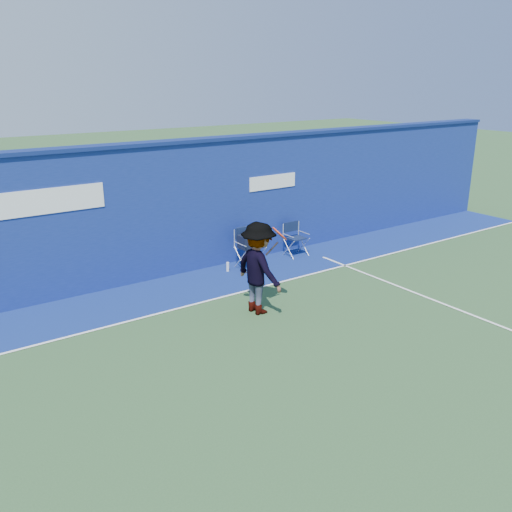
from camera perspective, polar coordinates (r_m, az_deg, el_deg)
ground at (r=8.55m, az=2.13°, el=-12.68°), size 80.00×80.00×0.00m
stadium_wall at (r=12.23m, az=-12.59°, el=4.40°), size 24.00×0.50×3.08m
out_of_bounds_strip at (r=11.73m, az=-9.98°, el=-3.98°), size 24.00×1.80×0.01m
court_lines at (r=8.96m, az=-0.21°, el=-11.00°), size 24.00×12.00×0.01m
directors_chair_left at (r=13.03m, az=-0.63°, el=0.50°), size 0.58×0.53×0.97m
directors_chair_right at (r=14.02m, az=4.20°, el=1.13°), size 0.51×0.46×0.85m
water_bottle at (r=12.87m, az=-2.99°, el=-1.15°), size 0.07×0.07×0.23m
tennis_player at (r=10.41m, az=0.28°, el=-1.27°), size 0.97×1.22×1.82m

